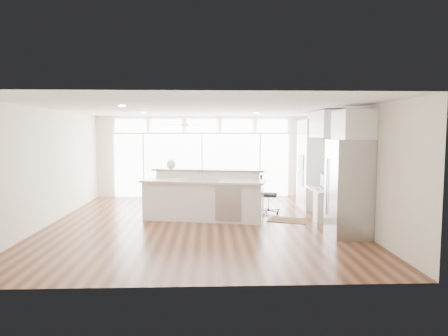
{
  "coord_description": "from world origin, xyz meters",
  "views": [
    {
      "loc": [
        0.23,
        -9.4,
        2.13
      ],
      "look_at": [
        0.61,
        0.6,
        1.26
      ],
      "focal_mm": 32.0,
      "sensor_mm": 36.0,
      "label": 1
    }
  ],
  "objects": [
    {
      "name": "wall_right",
      "position": [
        3.5,
        0.0,
        1.35
      ],
      "size": [
        0.04,
        8.0,
        2.7
      ],
      "primitive_type": "cube",
      "color": "silver",
      "rests_on": "floor"
    },
    {
      "name": "glass_wall",
      "position": [
        0.0,
        3.94,
        1.05
      ],
      "size": [
        5.8,
        0.06,
        2.08
      ],
      "primitive_type": "cube",
      "color": "white",
      "rests_on": "wall_back"
    },
    {
      "name": "monitor",
      "position": [
        3.05,
        0.3,
        0.97
      ],
      "size": [
        0.12,
        0.5,
        0.42
      ],
      "primitive_type": "cube",
      "rotation": [
        0.0,
        0.0,
        -0.08
      ],
      "color": "black",
      "rests_on": "desk_nook"
    },
    {
      "name": "fridge_cabinet",
      "position": [
        3.17,
        -1.35,
        2.3
      ],
      "size": [
        0.64,
        0.9,
        0.6
      ],
      "primitive_type": "cube",
      "color": "white",
      "rests_on": "wall_right"
    },
    {
      "name": "framed_photos",
      "position": [
        3.46,
        0.92,
        1.4
      ],
      "size": [
        0.06,
        0.22,
        0.8
      ],
      "primitive_type": "cube",
      "color": "black",
      "rests_on": "wall_right"
    },
    {
      "name": "fishbowl",
      "position": [
        -0.75,
        0.94,
        1.33
      ],
      "size": [
        0.32,
        0.32,
        0.25
      ],
      "primitive_type": "sphere",
      "rotation": [
        0.0,
        0.0,
        -0.36
      ],
      "color": "white",
      "rests_on": "kitchen_island"
    },
    {
      "name": "wall_front",
      "position": [
        0.0,
        -4.0,
        1.35
      ],
      "size": [
        7.0,
        0.04,
        2.7
      ],
      "primitive_type": "cube",
      "color": "silver",
      "rests_on": "floor"
    },
    {
      "name": "ceiling_fan",
      "position": [
        -0.5,
        2.8,
        2.48
      ],
      "size": [
        1.16,
        1.16,
        0.32
      ],
      "primitive_type": "cube",
      "color": "white",
      "rests_on": "ceiling"
    },
    {
      "name": "desk_window",
      "position": [
        3.46,
        0.3,
        1.55
      ],
      "size": [
        0.04,
        0.85,
        0.85
      ],
      "primitive_type": "cube",
      "color": "white",
      "rests_on": "wall_right"
    },
    {
      "name": "office_chair",
      "position": [
        1.81,
        1.06,
        0.5
      ],
      "size": [
        0.62,
        0.59,
        1.0
      ],
      "primitive_type": "cube",
      "rotation": [
        0.0,
        0.0,
        -0.23
      ],
      "color": "black",
      "rests_on": "floor"
    },
    {
      "name": "refrigerator",
      "position": [
        3.11,
        -1.35,
        1.0
      ],
      "size": [
        0.76,
        0.9,
        2.0
      ],
      "primitive_type": "cube",
      "color": "#A5A5AA",
      "rests_on": "floor"
    },
    {
      "name": "potted_plant",
      "position": [
        3.17,
        1.8,
        2.62
      ],
      "size": [
        0.28,
        0.31,
        0.23
      ],
      "primitive_type": "imported",
      "rotation": [
        0.0,
        0.0,
        -0.05
      ],
      "color": "#296129",
      "rests_on": "oven_cabinet"
    },
    {
      "name": "upper_cabinets",
      "position": [
        3.17,
        0.3,
        2.35
      ],
      "size": [
        0.64,
        1.3,
        0.64
      ],
      "primitive_type": "cube",
      "color": "white",
      "rests_on": "wall_right"
    },
    {
      "name": "wall_left",
      "position": [
        -3.5,
        0.0,
        1.35
      ],
      "size": [
        0.04,
        8.0,
        2.7
      ],
      "primitive_type": "cube",
      "color": "silver",
      "rests_on": "floor"
    },
    {
      "name": "desk_nook",
      "position": [
        3.13,
        0.3,
        0.38
      ],
      "size": [
        0.72,
        1.3,
        0.76
      ],
      "primitive_type": "cube",
      "color": "white",
      "rests_on": "floor"
    },
    {
      "name": "keyboard",
      "position": [
        2.88,
        0.3,
        0.77
      ],
      "size": [
        0.13,
        0.32,
        0.02
      ],
      "primitive_type": "cube",
      "rotation": [
        0.0,
        0.0,
        0.04
      ],
      "color": "silver",
      "rests_on": "desk_nook"
    },
    {
      "name": "wall_back",
      "position": [
        0.0,
        4.0,
        1.35
      ],
      "size": [
        7.0,
        0.04,
        2.7
      ],
      "primitive_type": "cube",
      "color": "silver",
      "rests_on": "floor"
    },
    {
      "name": "oven_cabinet",
      "position": [
        3.17,
        1.8,
        1.25
      ],
      "size": [
        0.64,
        1.2,
        2.5
      ],
      "primitive_type": "cube",
      "color": "white",
      "rests_on": "floor"
    },
    {
      "name": "ceiling",
      "position": [
        0.0,
        0.0,
        2.7
      ],
      "size": [
        7.0,
        8.0,
        0.02
      ],
      "primitive_type": "cube",
      "color": "white",
      "rests_on": "wall_back"
    },
    {
      "name": "kitchen_island",
      "position": [
        0.09,
        0.34,
        0.6
      ],
      "size": [
        3.21,
        1.78,
        1.2
      ],
      "primitive_type": "cube",
      "rotation": [
        0.0,
        0.0,
        -0.22
      ],
      "color": "white",
      "rests_on": "floor"
    },
    {
      "name": "floor",
      "position": [
        0.0,
        0.0,
        -0.01
      ],
      "size": [
        7.0,
        8.0,
        0.02
      ],
      "primitive_type": "cube",
      "color": "#422114",
      "rests_on": "ground"
    },
    {
      "name": "recessed_lights",
      "position": [
        0.0,
        0.2,
        2.68
      ],
      "size": [
        3.4,
        3.0,
        0.02
      ],
      "primitive_type": "cube",
      "color": "white",
      "rests_on": "ceiling"
    },
    {
      "name": "transom_row",
      "position": [
        0.0,
        3.94,
        2.38
      ],
      "size": [
        5.9,
        0.06,
        0.4
      ],
      "primitive_type": "cube",
      "color": "white",
      "rests_on": "wall_back"
    },
    {
      "name": "rug",
      "position": [
        2.17,
        0.16,
        0.01
      ],
      "size": [
        1.13,
        0.98,
        0.01
      ],
      "primitive_type": "cube",
      "rotation": [
        0.0,
        0.0,
        -0.38
      ],
      "color": "#362311",
      "rests_on": "floor"
    }
  ]
}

